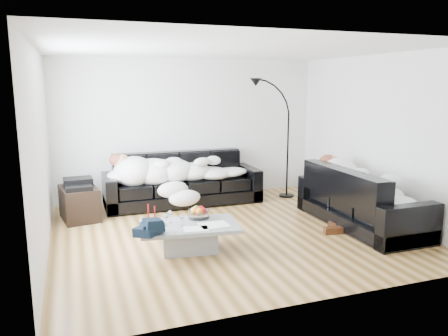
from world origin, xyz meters
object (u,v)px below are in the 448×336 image
object	(u,v)px
sleeper_right	(362,184)
candle_left	(148,214)
sofa_back	(183,179)
fruit_bowl	(199,212)
coffee_table	(189,238)
wine_glass_a	(170,217)
candle_right	(155,215)
shoes	(336,228)
av_cabinet	(79,203)
stereo	(78,183)
sofa_right	(361,197)
wine_glass_b	(166,220)
wine_glass_c	(182,221)
floor_lamp	(288,146)
sleeper_back	(183,168)

from	to	relation	value
sleeper_right	candle_left	size ratio (longest dim) A/B	7.81
sofa_back	fruit_bowl	distance (m)	2.10
coffee_table	wine_glass_a	distance (m)	0.37
candle_right	fruit_bowl	bearing A→B (deg)	-1.55
shoes	av_cabinet	size ratio (longest dim) A/B	0.63
shoes	stereo	distance (m)	4.04
sofa_right	wine_glass_b	distance (m)	3.04
candle_left	stereo	distance (m)	1.87
sofa_right	av_cabinet	bearing A→B (deg)	66.39
sleeper_right	wine_glass_c	size ratio (longest dim) A/B	12.55
sofa_back	sleeper_right	xyz separation A→B (m)	(2.25, -2.14, 0.20)
sofa_right	floor_lamp	size ratio (longest dim) A/B	1.13
sofa_back	wine_glass_b	xyz separation A→B (m)	(-0.78, -2.24, -0.01)
candle_left	av_cabinet	size ratio (longest dim) A/B	0.32
shoes	candle_left	bearing A→B (deg)	-163.56
fruit_bowl	wine_glass_b	distance (m)	0.51
sofa_back	av_cabinet	xyz separation A→B (m)	(-1.79, -0.37, -0.19)
fruit_bowl	floor_lamp	xyz separation A→B (m)	(2.31, 1.90, 0.54)
sleeper_back	coffee_table	xyz separation A→B (m)	(-0.49, -2.24, -0.47)
sleeper_right	wine_glass_c	xyz separation A→B (m)	(-2.85, -0.20, -0.21)
sleeper_right	wine_glass_b	bearing A→B (deg)	91.94
wine_glass_c	floor_lamp	world-z (taller)	floor_lamp
sleeper_right	shoes	world-z (taller)	sleeper_right
wine_glass_c	candle_left	xyz separation A→B (m)	(-0.38, 0.30, 0.05)
shoes	sleeper_right	bearing A→B (deg)	34.82
floor_lamp	sleeper_back	bearing A→B (deg)	170.56
fruit_bowl	candle_right	xyz separation A→B (m)	(-0.59, 0.02, 0.02)
fruit_bowl	floor_lamp	world-z (taller)	floor_lamp
sofa_right	sleeper_back	distance (m)	3.08
sofa_back	wine_glass_b	world-z (taller)	sofa_back
wine_glass_b	shoes	xyz separation A→B (m)	(2.52, -0.02, -0.39)
stereo	floor_lamp	size ratio (longest dim) A/B	0.22
candle_right	sofa_back	bearing A→B (deg)	66.65
coffee_table	candle_right	bearing A→B (deg)	149.95
sleeper_right	wine_glass_c	bearing A→B (deg)	94.10
sofa_back	shoes	world-z (taller)	sofa_back
sofa_back	sleeper_back	bearing A→B (deg)	-90.00
wine_glass_b	candle_right	distance (m)	0.21
sleeper_right	coffee_table	size ratio (longest dim) A/B	1.53
sleeper_back	wine_glass_a	size ratio (longest dim) A/B	14.55
wine_glass_c	sofa_back	bearing A→B (deg)	75.80
sleeper_back	shoes	distance (m)	2.88
av_cabinet	sleeper_back	bearing A→B (deg)	0.73
sleeper_back	wine_glass_b	bearing A→B (deg)	-109.65
wine_glass_a	floor_lamp	world-z (taller)	floor_lamp
sofa_back	av_cabinet	size ratio (longest dim) A/B	3.62
candle_right	av_cabinet	bearing A→B (deg)	118.04
wine_glass_a	stereo	xyz separation A→B (m)	(-1.09, 1.77, 0.15)
sofa_back	stereo	size ratio (longest dim) A/B	6.29
sleeper_back	shoes	xyz separation A→B (m)	(1.74, -2.22, -0.60)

